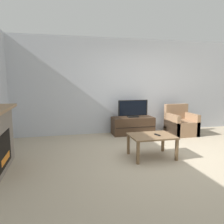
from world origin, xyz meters
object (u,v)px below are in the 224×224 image
object	(u,v)px
coffee_table	(152,138)
remote	(157,135)
tv_stand	(133,126)
tv	(133,109)
armchair	(181,125)

from	to	relation	value
coffee_table	remote	distance (m)	0.13
tv_stand	coffee_table	xyz separation A→B (m)	(-0.26, -1.90, 0.15)
tv	armchair	xyz separation A→B (m)	(1.31, -0.34, -0.43)
remote	coffee_table	bearing A→B (deg)	148.50
armchair	coffee_table	xyz separation A→B (m)	(-1.57, -1.56, 0.11)
armchair	remote	bearing A→B (deg)	-132.64
tv_stand	armchair	bearing A→B (deg)	-14.47
remote	tv_stand	bearing A→B (deg)	70.68
armchair	remote	size ratio (longest dim) A/B	5.40
tv_stand	armchair	distance (m)	1.36
remote	armchair	bearing A→B (deg)	32.58
armchair	tv	bearing A→B (deg)	165.62
tv	remote	distance (m)	1.95
tv	coffee_table	world-z (taller)	tv
armchair	coffee_table	world-z (taller)	armchair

